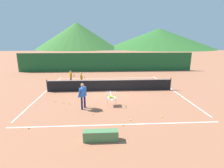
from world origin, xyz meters
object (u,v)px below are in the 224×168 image
courtside_bench (101,136)px  tennis_net (110,85)px  tennis_ball_0 (64,103)px  tennis_ball_11 (93,114)px  student_1 (82,78)px  tennis_ball_5 (105,95)px  tennis_ball_2 (90,92)px  tennis_ball_3 (162,117)px  ball_cart (111,97)px  student_0 (71,76)px  tennis_ball_6 (123,125)px  tennis_ball_10 (126,106)px  tennis_ball_4 (69,104)px  tennis_ball_1 (164,95)px  tennis_ball_9 (131,120)px  instructor (83,94)px  tennis_ball_7 (28,128)px  tennis_ball_8 (55,101)px

courtside_bench → tennis_net: bearing=84.2°
tennis_ball_0 → tennis_ball_11: size_ratio=1.00×
student_1 → tennis_ball_5: student_1 is taller
tennis_net → tennis_ball_2: tennis_net is taller
tennis_net → tennis_ball_3: bearing=-63.8°
ball_cart → tennis_ball_0: 3.36m
ball_cart → student_1: bearing=115.3°
student_0 → tennis_ball_0: (0.38, -5.32, -0.78)m
tennis_ball_6 → tennis_ball_2: bearing=109.8°
tennis_ball_5 → tennis_ball_11: 3.57m
tennis_ball_11 → tennis_ball_10: bearing=29.9°
student_1 → tennis_ball_10: 6.61m
tennis_ball_3 → tennis_ball_5: 5.11m
ball_cart → tennis_ball_4: (-2.84, 0.42, -0.56)m
tennis_ball_1 → tennis_ball_4: (-7.13, -1.50, 0.00)m
tennis_ball_1 → tennis_ball_10: size_ratio=1.00×
tennis_ball_4 → tennis_ball_11: 2.48m
tennis_ball_3 → tennis_ball_5: size_ratio=1.00×
tennis_ball_3 → tennis_ball_6: bearing=-160.2°
student_0 → tennis_ball_9: bearing=-60.8°
tennis_ball_0 → tennis_ball_1: size_ratio=1.00×
tennis_ball_1 → tennis_ball_4: size_ratio=1.00×
ball_cart → tennis_ball_9: (0.93, -2.27, -0.56)m
tennis_ball_6 → tennis_ball_3: bearing=19.8°
courtside_bench → tennis_ball_5: bearing=87.1°
tennis_ball_3 → tennis_ball_4: (-5.59, 2.40, 0.00)m
tennis_ball_9 → ball_cart: bearing=112.2°
student_0 → tennis_ball_11: 7.76m
student_0 → tennis_ball_0: size_ratio=19.94×
instructor → ball_cart: size_ratio=1.83×
tennis_ball_9 → tennis_ball_0: bearing=145.7°
student_1 → tennis_ball_5: size_ratio=18.86×
tennis_ball_2 → courtside_bench: (0.94, -6.96, 0.20)m
tennis_ball_9 → tennis_ball_1: bearing=51.1°
student_1 → tennis_ball_6: (2.99, -8.19, -0.74)m
tennis_net → tennis_ball_11: (-1.24, -4.81, -0.47)m
instructor → tennis_ball_1: bearing=21.0°
instructor → courtside_bench: (1.12, -3.64, -0.76)m
tennis_ball_3 → student_1: bearing=125.7°
student_1 → tennis_ball_9: bearing=-65.6°
student_1 → tennis_ball_7: 8.42m
instructor → tennis_ball_3: 4.90m
tennis_net → tennis_ball_10: 3.73m
tennis_ball_2 → courtside_bench: size_ratio=0.05×
instructor → tennis_ball_3: size_ratio=24.23×
tennis_ball_7 → tennis_ball_8: size_ratio=1.00×
tennis_ball_2 → tennis_ball_8: same height
tennis_ball_9 → courtside_bench: (-1.59, -1.78, 0.20)m
tennis_ball_0 → tennis_ball_11: bearing=-43.2°
student_0 → tennis_ball_9: size_ratio=19.94×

